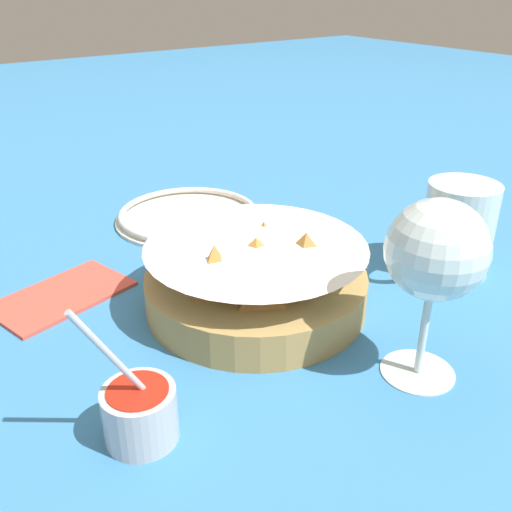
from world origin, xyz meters
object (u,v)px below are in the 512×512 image
at_px(wine_glass, 436,255).
at_px(food_basket, 257,279).
at_px(sauce_cup, 140,411).
at_px(beer_mug, 456,232).
at_px(side_plate, 188,215).

bearing_deg(wine_glass, food_basket, -73.84).
bearing_deg(food_basket, sauce_cup, 29.49).
height_order(beer_mug, side_plate, beer_mug).
distance_m(wine_glass, beer_mug, 0.22).
bearing_deg(food_basket, wine_glass, 106.16).
distance_m(sauce_cup, wine_glass, 0.26).
bearing_deg(side_plate, wine_glass, 89.17).
xyz_separation_m(sauce_cup, wine_glass, (-0.23, 0.07, 0.09)).
xyz_separation_m(sauce_cup, side_plate, (-0.24, -0.35, -0.02)).
relative_size(beer_mug, side_plate, 0.59).
bearing_deg(side_plate, beer_mug, 119.27).
bearing_deg(wine_glass, side_plate, -90.83).
height_order(sauce_cup, side_plate, sauce_cup).
xyz_separation_m(food_basket, sauce_cup, (0.18, 0.10, -0.01)).
relative_size(food_basket, beer_mug, 1.89).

